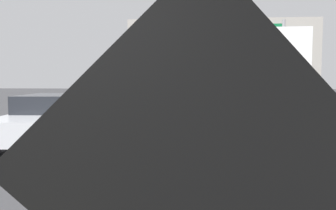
{
  "coord_description": "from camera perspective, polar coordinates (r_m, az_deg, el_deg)",
  "views": [
    {
      "loc": [
        0.82,
        0.88,
        1.86
      ],
      "look_at": [
        0.34,
        6.92,
        1.37
      ],
      "focal_mm": 35.5,
      "sensor_mm": 36.0,
      "label": 1
    }
  ],
  "objects": [
    {
      "name": "highway_guide_sign",
      "position": [
        19.07,
        16.81,
        9.11
      ],
      "size": [
        2.79,
        0.29,
        5.0
      ],
      "color": "gray",
      "rests_on": "ground"
    },
    {
      "name": "box_truck",
      "position": [
        12.72,
        13.52,
        4.0
      ],
      "size": [
        2.67,
        7.83,
        3.2
      ],
      "color": "black",
      "rests_on": "ground"
    },
    {
      "name": "far_building_block",
      "position": [
        29.36,
        8.73,
        7.13
      ],
      "size": [
        14.52,
        7.51,
        6.37
      ],
      "primitive_type": "cube",
      "color": "gray",
      "rests_on": "ground"
    },
    {
      "name": "arrow_board_trailer",
      "position": [
        7.94,
        -0.65,
        -5.41
      ],
      "size": [
        1.6,
        1.88,
        2.7
      ],
      "color": "orange",
      "rests_on": "ground"
    },
    {
      "name": "lane_center_stripe",
      "position": [
        5.51,
        -4.46,
        -15.1
      ],
      "size": [
        0.14,
        36.0,
        0.01
      ],
      "primitive_type": "cube",
      "color": "yellow",
      "rests_on": "ground"
    },
    {
      "name": "traffic_cone_mid_lane",
      "position": [
        5.67,
        -1.37,
        -10.83
      ],
      "size": [
        0.36,
        0.36,
        0.72
      ],
      "color": "black",
      "rests_on": "ground"
    },
    {
      "name": "pickup_car",
      "position": [
        10.25,
        -19.22,
        -2.17
      ],
      "size": [
        2.33,
        4.68,
        1.38
      ],
      "color": "silver",
      "rests_on": "ground"
    },
    {
      "name": "roadwork_sign",
      "position": [
        1.35,
        6.11,
        -12.15
      ],
      "size": [
        1.61,
        0.32,
        2.33
      ],
      "color": "#593819",
      "rests_on": "ground"
    }
  ]
}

